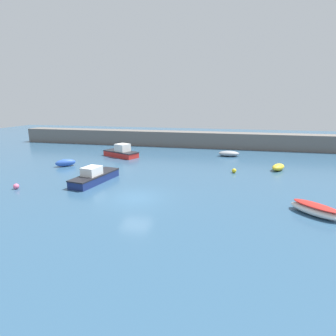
% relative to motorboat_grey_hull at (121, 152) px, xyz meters
% --- Properties ---
extents(ground_plane, '(120.00, 120.00, 0.20)m').
position_rel_motorboat_grey_hull_xyz_m(ground_plane, '(7.68, -15.67, -0.76)').
color(ground_plane, '#2D5170').
extents(harbor_breakwater, '(62.45, 3.04, 2.64)m').
position_rel_motorboat_grey_hull_xyz_m(harbor_breakwater, '(7.68, 11.03, 0.66)').
color(harbor_breakwater, '#66605B').
rests_on(harbor_breakwater, ground_plane).
extents(motorboat_grey_hull, '(5.81, 4.17, 1.91)m').
position_rel_motorboat_grey_hull_xyz_m(motorboat_grey_hull, '(0.00, 0.00, 0.00)').
color(motorboat_grey_hull, red).
rests_on(motorboat_grey_hull, ground_plane).
extents(dinghy_near_pier, '(2.39, 2.30, 0.89)m').
position_rel_motorboat_grey_hull_xyz_m(dinghy_near_pier, '(-4.52, -7.02, -0.22)').
color(dinghy_near_pier, '#2D56B7').
rests_on(dinghy_near_pier, ground_plane).
extents(cabin_cruiser_white, '(2.85, 6.14, 1.66)m').
position_rel_motorboat_grey_hull_xyz_m(cabin_cruiser_white, '(2.22, -12.34, -0.09)').
color(cabin_cruiser_white, navy).
rests_on(cabin_cruiser_white, ground_plane).
extents(rowboat_with_red_cover, '(3.43, 3.29, 0.82)m').
position_rel_motorboat_grey_hull_xyz_m(rowboat_with_red_cover, '(21.26, -16.10, -0.25)').
color(rowboat_with_red_cover, white).
rests_on(rowboat_with_red_cover, ground_plane).
extents(fishing_dinghy_green, '(2.12, 2.53, 0.78)m').
position_rel_motorboat_grey_hull_xyz_m(fishing_dinghy_green, '(20.97, -3.41, -0.27)').
color(fishing_dinghy_green, yellow).
rests_on(fishing_dinghy_green, ground_plane).
extents(rowboat_blue_near, '(3.12, 1.78, 0.81)m').
position_rel_motorboat_grey_hull_xyz_m(rowboat_blue_near, '(15.34, 3.71, -0.26)').
color(rowboat_blue_near, gray).
rests_on(rowboat_blue_near, ground_plane).
extents(mooring_buoy_pink, '(0.50, 0.50, 0.50)m').
position_rel_motorboat_grey_hull_xyz_m(mooring_buoy_pink, '(-3.82, -15.85, -0.41)').
color(mooring_buoy_pink, '#EA668C').
rests_on(mooring_buoy_pink, ground_plane).
extents(mooring_buoy_yellow, '(0.50, 0.50, 0.50)m').
position_rel_motorboat_grey_hull_xyz_m(mooring_buoy_yellow, '(15.91, -5.69, -0.41)').
color(mooring_buoy_yellow, yellow).
rests_on(mooring_buoy_yellow, ground_plane).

